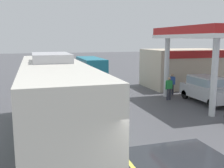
# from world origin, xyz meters

# --- Properties ---
(ground) EXTENTS (120.00, 120.00, 0.00)m
(ground) POSITION_xyz_m (0.00, 20.00, 0.00)
(ground) COLOR #4C4C51
(lane_divider_stripe) EXTENTS (0.16, 50.00, 0.01)m
(lane_divider_stripe) POSITION_xyz_m (0.00, 15.00, 0.00)
(lane_divider_stripe) COLOR #D8CC4C
(lane_divider_stripe) RESTS_ON ground
(coach_bus_main) EXTENTS (2.60, 11.04, 3.69)m
(coach_bus_main) POSITION_xyz_m (-2.29, 5.79, 1.72)
(coach_bus_main) COLOR silver
(coach_bus_main) RESTS_ON ground
(gas_station_roadside) EXTENTS (9.10, 11.95, 5.10)m
(gas_station_roadside) POSITION_xyz_m (10.22, 13.91, 2.63)
(gas_station_roadside) COLOR #B21E1E
(gas_station_roadside) RESTS_ON ground
(car_at_pump) EXTENTS (1.70, 4.20, 1.82)m
(car_at_pump) POSITION_xyz_m (8.22, 9.90, 1.01)
(car_at_pump) COLOR #B2B2B7
(car_at_pump) RESTS_ON ground
(minibus_opposing_lane) EXTENTS (2.04, 6.13, 2.44)m
(minibus_opposing_lane) POSITION_xyz_m (2.52, 20.67, 1.47)
(minibus_opposing_lane) COLOR teal
(minibus_opposing_lane) RESTS_ON ground
(pedestrian_near_pump) EXTENTS (0.55, 0.22, 1.66)m
(pedestrian_near_pump) POSITION_xyz_m (7.27, 12.86, 0.93)
(pedestrian_near_pump) COLOR #33333F
(pedestrian_near_pump) RESTS_ON ground
(pedestrian_by_shop) EXTENTS (0.55, 0.22, 1.66)m
(pedestrian_by_shop) POSITION_xyz_m (6.14, 11.31, 0.93)
(pedestrian_by_shop) COLOR #33333F
(pedestrian_by_shop) RESTS_ON ground
(car_trailing_behind_bus) EXTENTS (1.70, 4.20, 1.82)m
(car_trailing_behind_bus) POSITION_xyz_m (-2.05, 21.56, 1.01)
(car_trailing_behind_bus) COLOR black
(car_trailing_behind_bus) RESTS_ON ground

